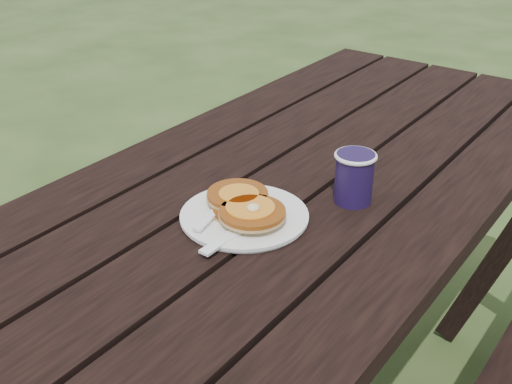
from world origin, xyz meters
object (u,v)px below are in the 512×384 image
Objects in this scene: picnic_table at (285,327)px; coffee_cup at (354,175)px; plate at (244,217)px; pancake_stack at (245,206)px.

coffee_cup is at bearing -1.68° from picnic_table.
coffee_cup is (0.15, -0.00, 0.44)m from picnic_table.
picnic_table is 8.04× the size of plate.
picnic_table is at bearing 96.85° from pancake_stack.
plate is 0.22m from coffee_cup.
pancake_stack reaches higher than plate.
picnic_table is 10.33× the size of pancake_stack.
picnic_table is 0.44m from pancake_stack.
picnic_table is at bearing 97.13° from plate.
pancake_stack is at bearing -126.48° from coffee_cup.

